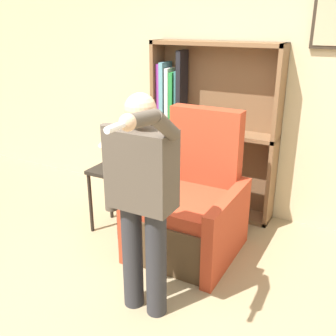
{
  "coord_description": "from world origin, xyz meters",
  "views": [
    {
      "loc": [
        1.33,
        -1.95,
        2.05
      ],
      "look_at": [
        -0.01,
        0.51,
        0.98
      ],
      "focal_mm": 42.0,
      "sensor_mm": 36.0,
      "label": 1
    }
  ],
  "objects_px": {
    "person_standing": "(141,196)",
    "table_lamp": "(111,141)",
    "armchair": "(191,211)",
    "side_table": "(113,181)",
    "bookcase": "(199,131)"
  },
  "relations": [
    {
      "from": "side_table",
      "to": "table_lamp",
      "type": "xyz_separation_m",
      "value": [
        0.0,
        0.0,
        0.43
      ]
    },
    {
      "from": "table_lamp",
      "to": "armchair",
      "type": "bearing_deg",
      "value": 1.85
    },
    {
      "from": "person_standing",
      "to": "table_lamp",
      "type": "height_order",
      "value": "person_standing"
    },
    {
      "from": "bookcase",
      "to": "table_lamp",
      "type": "relative_size",
      "value": 4.75
    },
    {
      "from": "armchair",
      "to": "person_standing",
      "type": "xyz_separation_m",
      "value": [
        0.06,
        -0.93,
        0.54
      ]
    },
    {
      "from": "bookcase",
      "to": "side_table",
      "type": "distance_m",
      "value": 1.11
    },
    {
      "from": "bookcase",
      "to": "table_lamp",
      "type": "distance_m",
      "value": 1.04
    },
    {
      "from": "table_lamp",
      "to": "person_standing",
      "type": "bearing_deg",
      "value": -44.6
    },
    {
      "from": "person_standing",
      "to": "side_table",
      "type": "height_order",
      "value": "person_standing"
    },
    {
      "from": "bookcase",
      "to": "person_standing",
      "type": "distance_m",
      "value": 1.83
    },
    {
      "from": "person_standing",
      "to": "table_lamp",
      "type": "relative_size",
      "value": 4.19
    },
    {
      "from": "armchair",
      "to": "side_table",
      "type": "height_order",
      "value": "armchair"
    },
    {
      "from": "armchair",
      "to": "side_table",
      "type": "xyz_separation_m",
      "value": [
        -0.85,
        -0.03,
        0.14
      ]
    },
    {
      "from": "armchair",
      "to": "table_lamp",
      "type": "xyz_separation_m",
      "value": [
        -0.85,
        -0.03,
        0.56
      ]
    },
    {
      "from": "person_standing",
      "to": "armchair",
      "type": "bearing_deg",
      "value": 93.75
    }
  ]
}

